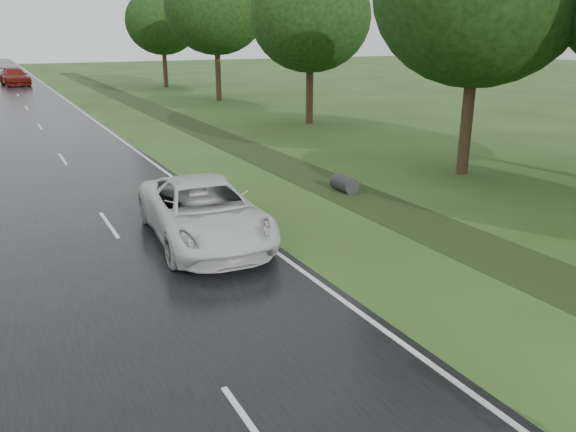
# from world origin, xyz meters

# --- Properties ---
(edge_stripe_east) EXTENTS (0.12, 180.00, 0.01)m
(edge_stripe_east) POSITION_xyz_m (6.75, 45.00, 0.04)
(edge_stripe_east) COLOR silver
(edge_stripe_east) RESTS_ON road
(drainage_ditch) EXTENTS (2.20, 120.00, 0.56)m
(drainage_ditch) POSITION_xyz_m (11.50, 18.71, 0.04)
(drainage_ditch) COLOR #1E3012
(drainage_ditch) RESTS_ON ground
(tree_east_c) EXTENTS (7.00, 7.00, 9.29)m
(tree_east_c) POSITION_xyz_m (18.20, 24.00, 6.14)
(tree_east_c) COLOR #342315
(tree_east_c) RESTS_ON ground
(tree_east_d) EXTENTS (8.00, 8.00, 10.76)m
(tree_east_d) POSITION_xyz_m (17.80, 38.00, 7.15)
(tree_east_d) COLOR #342315
(tree_east_d) RESTS_ON ground
(tree_east_f) EXTENTS (7.20, 7.20, 9.62)m
(tree_east_f) POSITION_xyz_m (17.50, 52.00, 6.37)
(tree_east_f) COLOR #342315
(tree_east_f) RESTS_ON ground
(white_pickup) EXTENTS (3.06, 5.84, 1.57)m
(white_pickup) POSITION_xyz_m (5.50, 7.57, 0.83)
(white_pickup) COLOR silver
(white_pickup) RESTS_ON road
(far_car_red) EXTENTS (3.09, 6.14, 1.71)m
(far_car_red) POSITION_xyz_m (3.97, 61.27, 0.90)
(far_car_red) COLOR #66100B
(far_car_red) RESTS_ON road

